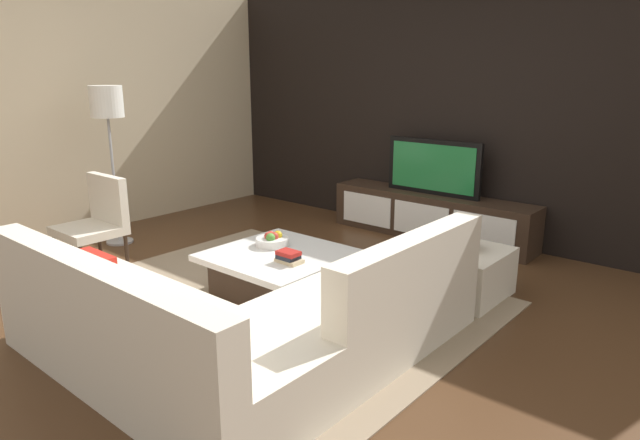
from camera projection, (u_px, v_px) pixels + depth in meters
The scene contains 14 objects.
ground_plane at pixel (280, 303), 4.52m from camera, with size 14.00×14.00×0.00m, color #4C301C.
feature_wall_back at pixel (450, 109), 6.14m from camera, with size 6.40×0.12×2.80m, color black.
side_wall_left at pixel (87, 108), 6.31m from camera, with size 0.12×5.20×2.80m, color #C6B28E.
area_rug at pixel (272, 299), 4.59m from camera, with size 3.31×2.61×0.01m, color gray.
media_console at pixel (431, 216), 6.22m from camera, with size 2.34×0.45×0.50m.
television at pixel (433, 167), 6.08m from camera, with size 1.11×0.06×0.60m.
sectional_couch at pixel (244, 324), 3.51m from camera, with size 2.30×2.41×0.83m.
coffee_table at pixel (280, 273), 4.61m from camera, with size 1.04×1.03×0.38m.
accent_chair_near at pixel (97, 217), 5.24m from camera, with size 0.57×0.52×0.87m.
floor_lamp at pixel (107, 111), 5.73m from camera, with size 0.33×0.33×1.67m.
ottoman at pixel (460, 272), 4.65m from camera, with size 0.70×0.70×0.40m, color beige.
fruit_bowl at pixel (272, 240), 4.73m from camera, with size 0.28×0.28×0.13m.
decorative_ball at pixel (463, 233), 4.56m from camera, with size 0.27×0.27×0.27m, color #997247.
book_stack at pixel (289, 257), 4.32m from camera, with size 0.21×0.14×0.10m.
Camera 1 is at (2.96, -2.98, 1.83)m, focal length 31.41 mm.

